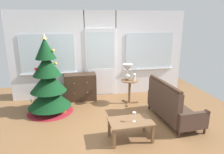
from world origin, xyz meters
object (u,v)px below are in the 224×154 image
(settee_sofa, at_px, (170,106))
(dresser_cabinet, at_px, (80,87))
(coffee_table, at_px, (131,123))
(christmas_tree, at_px, (48,85))
(wine_glass, at_px, (134,115))
(side_table, at_px, (130,87))
(gift_box, at_px, (62,110))
(table_lamp, at_px, (128,70))
(flower_vase, at_px, (134,76))

(settee_sofa, bearing_deg, dresser_cabinet, 138.96)
(coffee_table, bearing_deg, dresser_cabinet, 110.40)
(christmas_tree, height_order, coffee_table, christmas_tree)
(coffee_table, relative_size, wine_glass, 4.39)
(side_table, xyz_separation_m, gift_box, (-1.85, -0.28, -0.40))
(coffee_table, bearing_deg, christmas_tree, 135.95)
(table_lamp, bearing_deg, gift_box, -169.85)
(settee_sofa, bearing_deg, flower_vase, 116.58)
(christmas_tree, xyz_separation_m, flower_vase, (2.25, 0.07, 0.08))
(coffee_table, bearing_deg, table_lamp, 76.99)
(table_lamp, relative_size, wine_glass, 2.26)
(dresser_cabinet, relative_size, settee_sofa, 0.58)
(settee_sofa, bearing_deg, table_lamp, 120.61)
(dresser_cabinet, distance_m, side_table, 1.45)
(christmas_tree, xyz_separation_m, settee_sofa, (2.80, -1.04, -0.35))
(table_lamp, height_order, flower_vase, table_lamp)
(christmas_tree, bearing_deg, side_table, 3.38)
(christmas_tree, relative_size, settee_sofa, 1.26)
(coffee_table, bearing_deg, settee_sofa, 27.33)
(christmas_tree, relative_size, coffee_table, 2.31)
(side_table, distance_m, gift_box, 1.91)
(settee_sofa, height_order, wine_glass, settee_sofa)
(side_table, bearing_deg, christmas_tree, -176.62)
(christmas_tree, relative_size, wine_glass, 10.14)
(flower_vase, distance_m, coffee_table, 1.84)
(christmas_tree, height_order, gift_box, christmas_tree)
(coffee_table, height_order, wine_glass, wine_glass)
(dresser_cabinet, height_order, wine_glass, dresser_cabinet)
(christmas_tree, relative_size, flower_vase, 5.65)
(settee_sofa, bearing_deg, christmas_tree, 159.66)
(dresser_cabinet, xyz_separation_m, table_lamp, (1.27, -0.52, 0.59))
(christmas_tree, bearing_deg, gift_box, -26.97)
(side_table, distance_m, coffee_table, 1.81)
(side_table, xyz_separation_m, table_lamp, (-0.06, 0.04, 0.48))
(christmas_tree, xyz_separation_m, coffee_table, (1.67, -1.62, -0.38))
(christmas_tree, height_order, table_lamp, christmas_tree)
(table_lamp, bearing_deg, coffee_table, -103.01)
(side_table, relative_size, wine_glass, 3.54)
(wine_glass, xyz_separation_m, gift_box, (-1.43, 1.51, -0.46))
(christmas_tree, xyz_separation_m, dresser_cabinet, (0.81, 0.69, -0.34))
(settee_sofa, bearing_deg, side_table, 119.26)
(flower_vase, relative_size, gift_box, 1.92)
(dresser_cabinet, distance_m, wine_glass, 2.53)
(dresser_cabinet, bearing_deg, christmas_tree, -139.76)
(gift_box, bearing_deg, flower_vase, 6.44)
(coffee_table, xyz_separation_m, gift_box, (-1.37, 1.47, -0.25))
(coffee_table, bearing_deg, gift_box, 133.12)
(settee_sofa, relative_size, side_table, 2.28)
(flower_vase, distance_m, wine_glass, 1.82)
(flower_vase, xyz_separation_m, wine_glass, (-0.52, -1.73, -0.26))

